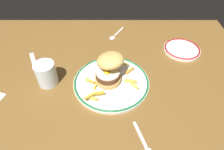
# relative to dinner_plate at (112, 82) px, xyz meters

# --- Properties ---
(ground_plane) EXTENTS (1.35, 1.08, 0.04)m
(ground_plane) POSITION_rel_dinner_plate_xyz_m (-0.05, -0.03, -0.03)
(ground_plane) COLOR brown
(dinner_plate) EXTENTS (0.30, 0.30, 0.02)m
(dinner_plate) POSITION_rel_dinner_plate_xyz_m (0.00, 0.00, 0.00)
(dinner_plate) COLOR white
(dinner_plate) RESTS_ON ground_plane
(burger) EXTENTS (0.15, 0.14, 0.12)m
(burger) POSITION_rel_dinner_plate_xyz_m (-0.01, 0.01, 0.06)
(burger) COLOR tan
(burger) RESTS_ON dinner_plate
(fries_pile) EXTENTS (0.21, 0.26, 0.03)m
(fries_pile) POSITION_rel_dinner_plate_xyz_m (-0.00, 0.01, 0.02)
(fries_pile) COLOR gold
(fries_pile) RESTS_ON dinner_plate
(water_glass) EXTENTS (0.08, 0.08, 0.09)m
(water_glass) POSITION_rel_dinner_plate_xyz_m (-0.25, 0.01, 0.03)
(water_glass) COLOR silver
(water_glass) RESTS_ON ground_plane
(side_plate) EXTENTS (0.17, 0.17, 0.02)m
(side_plate) POSITION_rel_dinner_plate_xyz_m (0.33, 0.21, -0.00)
(side_plate) COLOR white
(side_plate) RESTS_ON ground_plane
(fork) EXTENTS (0.06, 0.14, 0.00)m
(fork) POSITION_rel_dinner_plate_xyz_m (0.10, -0.25, -0.01)
(fork) COLOR silver
(fork) RESTS_ON ground_plane
(knife) EXTENTS (0.09, 0.17, 0.01)m
(knife) POSITION_rel_dinner_plate_xyz_m (-0.33, 0.10, -0.01)
(knife) COLOR black
(knife) RESTS_ON ground_plane
(spoon) EXTENTS (0.08, 0.12, 0.01)m
(spoon) POSITION_rel_dinner_plate_xyz_m (0.01, 0.33, -0.00)
(spoon) COLOR silver
(spoon) RESTS_ON ground_plane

